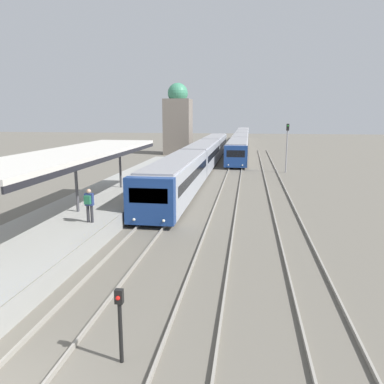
{
  "coord_description": "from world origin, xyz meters",
  "views": [
    {
      "loc": [
        5.11,
        -5.95,
        6.04
      ],
      "look_at": [
        1.87,
        15.6,
        1.54
      ],
      "focal_mm": 35.0,
      "sensor_mm": 36.0,
      "label": 1
    }
  ],
  "objects_px": {
    "train_near": "(202,155)",
    "train_far": "(241,139)",
    "signal_mast_far": "(287,142)",
    "signal_post_near": "(120,318)",
    "person_on_platform": "(89,203)"
  },
  "relations": [
    {
      "from": "signal_post_near",
      "to": "signal_mast_far",
      "type": "xyz_separation_m",
      "value": [
        6.97,
        32.58,
        2.02
      ]
    },
    {
      "from": "person_on_platform",
      "to": "signal_mast_far",
      "type": "relative_size",
      "value": 0.32
    },
    {
      "from": "train_near",
      "to": "signal_mast_far",
      "type": "distance_m",
      "value": 9.35
    },
    {
      "from": "person_on_platform",
      "to": "signal_mast_far",
      "type": "distance_m",
      "value": 26.54
    },
    {
      "from": "train_far",
      "to": "signal_mast_far",
      "type": "bearing_deg",
      "value": -80.23
    },
    {
      "from": "person_on_platform",
      "to": "train_near",
      "type": "xyz_separation_m",
      "value": [
        2.43,
        25.18,
        -0.25
      ]
    },
    {
      "from": "train_near",
      "to": "signal_post_near",
      "type": "distance_m",
      "value": 33.97
    },
    {
      "from": "signal_mast_far",
      "to": "person_on_platform",
      "type": "bearing_deg",
      "value": -115.82
    },
    {
      "from": "train_far",
      "to": "signal_post_near",
      "type": "height_order",
      "value": "train_far"
    },
    {
      "from": "signal_post_near",
      "to": "signal_mast_far",
      "type": "bearing_deg",
      "value": 77.93
    },
    {
      "from": "train_far",
      "to": "signal_mast_far",
      "type": "height_order",
      "value": "signal_mast_far"
    },
    {
      "from": "train_near",
      "to": "signal_post_near",
      "type": "relative_size",
      "value": 23.8
    },
    {
      "from": "train_far",
      "to": "signal_post_near",
      "type": "relative_size",
      "value": 30.8
    },
    {
      "from": "train_near",
      "to": "train_far",
      "type": "height_order",
      "value": "train_near"
    },
    {
      "from": "train_far",
      "to": "signal_post_near",
      "type": "xyz_separation_m",
      "value": [
        -1.6,
        -63.78,
        -0.37
      ]
    }
  ]
}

